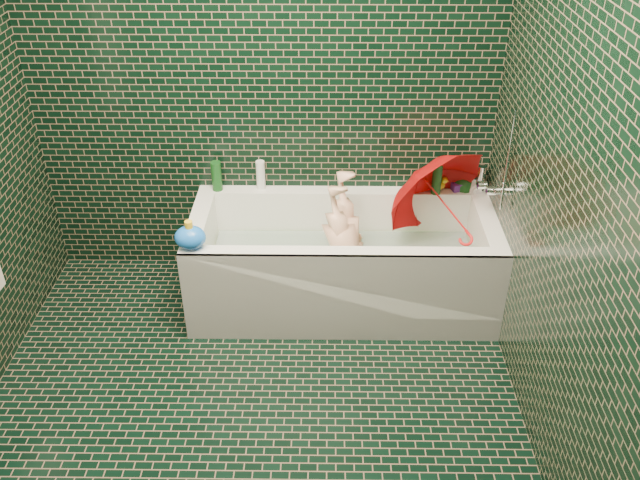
{
  "coord_description": "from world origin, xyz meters",
  "views": [
    {
      "loc": [
        0.36,
        -2.16,
        2.47
      ],
      "look_at": [
        0.32,
        0.82,
        0.54
      ],
      "focal_mm": 38.0,
      "sensor_mm": 36.0,
      "label": 1
    }
  ],
  "objects_px": {
    "rubber_duck": "(439,184)",
    "umbrella": "(446,205)",
    "bath_toy": "(190,237)",
    "child": "(347,256)",
    "bathtub": "(342,270)"
  },
  "relations": [
    {
      "from": "rubber_duck",
      "to": "bath_toy",
      "type": "height_order",
      "value": "bath_toy"
    },
    {
      "from": "umbrella",
      "to": "bath_toy",
      "type": "xyz_separation_m",
      "value": [
        -1.35,
        -0.38,
        0.03
      ]
    },
    {
      "from": "umbrella",
      "to": "bath_toy",
      "type": "distance_m",
      "value": 1.41
    },
    {
      "from": "bathtub",
      "to": "bath_toy",
      "type": "bearing_deg",
      "value": -159.7
    },
    {
      "from": "child",
      "to": "umbrella",
      "type": "height_order",
      "value": "umbrella"
    },
    {
      "from": "bathtub",
      "to": "rubber_duck",
      "type": "bearing_deg",
      "value": 31.64
    },
    {
      "from": "child",
      "to": "rubber_duck",
      "type": "relative_size",
      "value": 8.37
    },
    {
      "from": "bathtub",
      "to": "child",
      "type": "relative_size",
      "value": 1.78
    },
    {
      "from": "bathtub",
      "to": "umbrella",
      "type": "xyz_separation_m",
      "value": [
        0.57,
        0.09,
        0.38
      ]
    },
    {
      "from": "rubber_duck",
      "to": "umbrella",
      "type": "bearing_deg",
      "value": -65.54
    },
    {
      "from": "child",
      "to": "rubber_duck",
      "type": "xyz_separation_m",
      "value": [
        0.54,
        0.35,
        0.28
      ]
    },
    {
      "from": "child",
      "to": "rubber_duck",
      "type": "bearing_deg",
      "value": 142.19
    },
    {
      "from": "rubber_duck",
      "to": "bath_toy",
      "type": "distance_m",
      "value": 1.49
    },
    {
      "from": "child",
      "to": "umbrella",
      "type": "distance_m",
      "value": 0.62
    },
    {
      "from": "umbrella",
      "to": "rubber_duck",
      "type": "distance_m",
      "value": 0.26
    }
  ]
}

